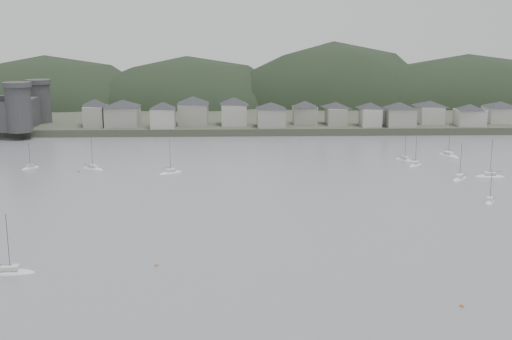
{
  "coord_description": "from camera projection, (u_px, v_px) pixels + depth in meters",
  "views": [
    {
      "loc": [
        -5.78,
        -93.78,
        41.98
      ],
      "look_at": [
        0.0,
        75.0,
        6.0
      ],
      "focal_mm": 45.17,
      "sensor_mm": 36.0,
      "label": 1
    }
  ],
  "objects": [
    {
      "name": "mooring_buoys",
      "position": [
        213.0,
        233.0,
        137.47
      ],
      "size": [
        164.88,
        103.43,
        0.7
      ],
      "color": "#C87042",
      "rests_on": "ground"
    },
    {
      "name": "waterfront_town",
      "position": [
        364.0,
        111.0,
        279.71
      ],
      "size": [
        451.48,
        28.46,
        12.92
      ],
      "color": "gray",
      "rests_on": "far_shore_land"
    },
    {
      "name": "moored_fleet",
      "position": [
        283.0,
        195.0,
        169.26
      ],
      "size": [
        243.48,
        146.4,
        13.31
      ],
      "color": "silver",
      "rests_on": "ground"
    },
    {
      "name": "ground",
      "position": [
        272.0,
        307.0,
        100.6
      ],
      "size": [
        900.0,
        900.0,
        0.0
      ],
      "primitive_type": "plane",
      "color": "slate",
      "rests_on": "ground"
    },
    {
      "name": "far_shore_land",
      "position": [
        244.0,
        102.0,
        388.65
      ],
      "size": [
        900.0,
        250.0,
        3.0
      ],
      "primitive_type": "cube",
      "color": "#383D2D",
      "rests_on": "ground"
    },
    {
      "name": "forested_ridge",
      "position": [
        253.0,
        129.0,
        366.45
      ],
      "size": [
        851.55,
        103.94,
        102.57
      ],
      "color": "black",
      "rests_on": "ground"
    }
  ]
}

